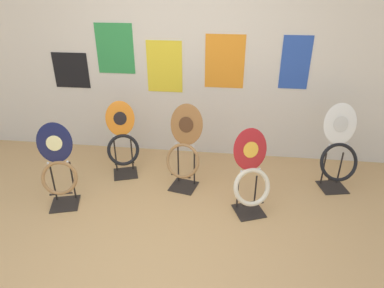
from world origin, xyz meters
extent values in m
plane|color=tan|center=(0.00, 0.00, 0.00)|extent=(14.00, 14.00, 0.00)
cube|color=silver|center=(0.00, 2.04, 1.30)|extent=(8.00, 0.06, 2.60)
cube|color=#2D8E47|center=(-0.83, 2.00, 1.36)|extent=(0.47, 0.01, 0.60)
cube|color=yellow|center=(-0.22, 2.00, 1.16)|extent=(0.44, 0.01, 0.63)
cube|color=#284CAD|center=(1.34, 2.00, 1.25)|extent=(0.33, 0.01, 0.62)
cube|color=orange|center=(0.51, 2.00, 1.24)|extent=(0.47, 0.01, 0.64)
cube|color=black|center=(-1.45, 2.00, 1.07)|extent=(0.46, 0.01, 0.45)
cube|color=black|center=(-1.06, 0.65, 0.01)|extent=(0.35, 0.35, 0.01)
cylinder|color=black|center=(-1.18, 0.71, 0.23)|extent=(0.02, 0.02, 0.44)
cylinder|color=black|center=(-0.99, 0.76, 0.23)|extent=(0.02, 0.02, 0.44)
cylinder|color=black|center=(-1.04, 0.57, 0.19)|extent=(0.22, 0.08, 0.02)
torus|color=#9E7042|center=(-1.05, 0.63, 0.34)|extent=(0.38, 0.24, 0.35)
ellipsoid|color=#141942|center=(-1.08, 0.70, 0.70)|extent=(0.35, 0.18, 0.41)
ellipsoid|color=beige|center=(-1.07, 0.69, 0.70)|extent=(0.15, 0.07, 0.16)
sphere|color=silver|center=(-1.16, 0.65, 0.49)|extent=(0.02, 0.02, 0.02)
sphere|color=silver|center=(-0.98, 0.70, 0.49)|extent=(0.02, 0.02, 0.02)
cube|color=black|center=(1.82, 1.33, 0.01)|extent=(0.33, 0.33, 0.01)
cylinder|color=black|center=(1.70, 1.40, 0.20)|extent=(0.02, 0.02, 0.39)
cylinder|color=black|center=(1.89, 1.44, 0.20)|extent=(0.02, 0.02, 0.39)
cylinder|color=black|center=(1.83, 1.26, 0.17)|extent=(0.22, 0.07, 0.02)
torus|color=black|center=(1.82, 1.31, 0.34)|extent=(0.46, 0.29, 0.41)
ellipsoid|color=white|center=(1.79, 1.44, 0.74)|extent=(0.39, 0.20, 0.45)
ellipsoid|color=silver|center=(1.80, 1.43, 0.75)|extent=(0.17, 0.08, 0.17)
sphere|color=silver|center=(1.70, 1.37, 0.52)|extent=(0.02, 0.02, 0.02)
sphere|color=silver|center=(1.90, 1.41, 0.52)|extent=(0.02, 0.02, 0.02)
cube|color=black|center=(0.86, 0.77, 0.01)|extent=(0.36, 0.36, 0.01)
cylinder|color=black|center=(0.74, 0.82, 0.18)|extent=(0.02, 0.02, 0.35)
cylinder|color=black|center=(0.92, 0.89, 0.18)|extent=(0.02, 0.02, 0.35)
cylinder|color=black|center=(0.89, 0.70, 0.15)|extent=(0.21, 0.10, 0.02)
torus|color=beige|center=(0.87, 0.75, 0.31)|extent=(0.43, 0.32, 0.37)
ellipsoid|color=#AD1E23|center=(0.83, 0.86, 0.67)|extent=(0.36, 0.24, 0.42)
ellipsoid|color=yellow|center=(0.84, 0.84, 0.68)|extent=(0.16, 0.10, 0.16)
sphere|color=silver|center=(0.76, 0.78, 0.47)|extent=(0.02, 0.02, 0.02)
sphere|color=silver|center=(0.93, 0.85, 0.47)|extent=(0.02, 0.02, 0.02)
cube|color=black|center=(-0.61, 1.32, 0.01)|extent=(0.36, 0.36, 0.01)
cylinder|color=black|center=(-0.73, 1.38, 0.23)|extent=(0.02, 0.02, 0.45)
cylinder|color=black|center=(-0.55, 1.44, 0.23)|extent=(0.02, 0.02, 0.45)
cylinder|color=black|center=(-0.58, 1.25, 0.19)|extent=(0.22, 0.09, 0.02)
torus|color=black|center=(-0.60, 1.31, 0.34)|extent=(0.42, 0.32, 0.34)
ellipsoid|color=orange|center=(-0.65, 1.44, 0.68)|extent=(0.36, 0.25, 0.39)
ellipsoid|color=black|center=(-0.65, 1.42, 0.68)|extent=(0.16, 0.10, 0.15)
sphere|color=silver|center=(-0.72, 1.35, 0.49)|extent=(0.02, 0.02, 0.02)
sphere|color=silver|center=(-0.54, 1.41, 0.49)|extent=(0.02, 0.02, 0.02)
cube|color=black|center=(0.13, 1.14, 0.01)|extent=(0.33, 0.33, 0.01)
cylinder|color=black|center=(0.06, 1.25, 0.23)|extent=(0.02, 0.02, 0.45)
cylinder|color=black|center=(0.25, 1.20, 0.23)|extent=(0.02, 0.02, 0.45)
cylinder|color=black|center=(0.11, 1.06, 0.19)|extent=(0.22, 0.07, 0.02)
torus|color=#9E7042|center=(0.13, 1.12, 0.35)|extent=(0.42, 0.27, 0.37)
ellipsoid|color=#936033|center=(0.16, 1.24, 0.73)|extent=(0.39, 0.21, 0.44)
ellipsoid|color=#4C2D19|center=(0.15, 1.23, 0.73)|extent=(0.17, 0.08, 0.17)
sphere|color=silver|center=(0.04, 1.21, 0.51)|extent=(0.02, 0.02, 0.02)
sphere|color=silver|center=(0.24, 1.17, 0.51)|extent=(0.02, 0.02, 0.02)
camera|label=1|loc=(0.64, -2.10, 2.19)|focal=32.00mm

